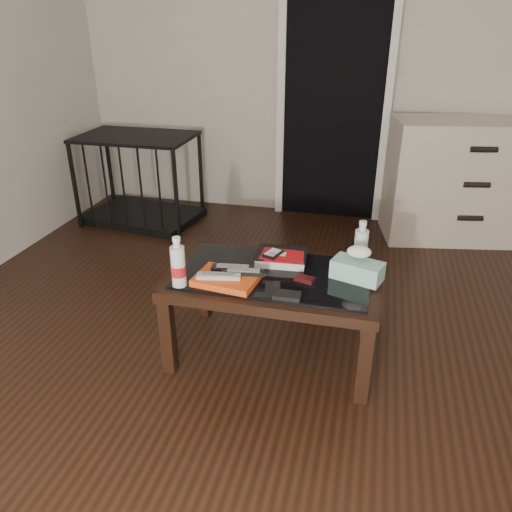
{
  "coord_description": "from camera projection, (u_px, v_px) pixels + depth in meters",
  "views": [
    {
      "loc": [
        -0.03,
        -1.66,
        1.58
      ],
      "look_at": [
        -0.53,
        0.39,
        0.55
      ],
      "focal_mm": 35.0,
      "sensor_mm": 36.0,
      "label": 1
    }
  ],
  "objects": [
    {
      "name": "magazines",
      "position": [
        227.0,
        279.0,
        2.3
      ],
      "size": [
        0.3,
        0.24,
        0.03
      ],
      "primitive_type": "cube",
      "rotation": [
        0.0,
        0.0,
        -0.13
      ],
      "color": "#CE4413",
      "rests_on": "coffee_table"
    },
    {
      "name": "ground",
      "position": [
        354.0,
        423.0,
        2.13
      ],
      "size": [
        5.0,
        5.0,
        0.0
      ],
      "primitive_type": "plane",
      "color": "black",
      "rests_on": "ground"
    },
    {
      "name": "doorway",
      "position": [
        334.0,
        92.0,
        3.93
      ],
      "size": [
        0.9,
        0.08,
        2.07
      ],
      "color": "black",
      "rests_on": "ground"
    },
    {
      "name": "remote_black_front",
      "position": [
        244.0,
        272.0,
        2.31
      ],
      "size": [
        0.2,
        0.08,
        0.02
      ],
      "primitive_type": "cube",
      "rotation": [
        0.0,
        0.0,
        0.14
      ],
      "color": "black",
      "rests_on": "magazines"
    },
    {
      "name": "coffee_table",
      "position": [
        274.0,
        285.0,
        2.41
      ],
      "size": [
        1.0,
        0.6,
        0.46
      ],
      "color": "black",
      "rests_on": "ground"
    },
    {
      "name": "water_bottle_left",
      "position": [
        178.0,
        262.0,
        2.23
      ],
      "size": [
        0.07,
        0.07,
        0.24
      ],
      "primitive_type": "cylinder",
      "rotation": [
        0.0,
        0.0,
        -0.08
      ],
      "color": "silver",
      "rests_on": "coffee_table"
    },
    {
      "name": "ipod",
      "position": [
        273.0,
        253.0,
        2.44
      ],
      "size": [
        0.1,
        0.12,
        0.02
      ],
      "primitive_type": "cube",
      "rotation": [
        0.0,
        0.0,
        -0.34
      ],
      "color": "black",
      "rests_on": "dvd_mailers"
    },
    {
      "name": "remote_black_back",
      "position": [
        233.0,
        268.0,
        2.34
      ],
      "size": [
        0.2,
        0.07,
        0.02
      ],
      "primitive_type": "cube",
      "rotation": [
        0.0,
        0.0,
        0.12
      ],
      "color": "black",
      "rests_on": "magazines"
    },
    {
      "name": "pet_crate",
      "position": [
        142.0,
        193.0,
        4.16
      ],
      "size": [
        0.98,
        0.73,
        0.71
      ],
      "rotation": [
        0.0,
        0.0,
        -0.15
      ],
      "color": "black",
      "rests_on": "ground"
    },
    {
      "name": "flip_phone",
      "position": [
        305.0,
        279.0,
        2.31
      ],
      "size": [
        0.1,
        0.07,
        0.02
      ],
      "primitive_type": "cube",
      "rotation": [
        0.0,
        0.0,
        -0.29
      ],
      "color": "black",
      "rests_on": "coffee_table"
    },
    {
      "name": "dresser",
      "position": [
        470.0,
        181.0,
        3.74
      ],
      "size": [
        1.27,
        0.71,
        0.9
      ],
      "rotation": [
        0.0,
        0.0,
        0.18
      ],
      "color": "beige",
      "rests_on": "ground"
    },
    {
      "name": "water_bottle_right",
      "position": [
        361.0,
        244.0,
        2.4
      ],
      "size": [
        0.08,
        0.08,
        0.24
      ],
      "primitive_type": "cylinder",
      "rotation": [
        0.0,
        0.0,
        -0.25
      ],
      "color": "silver",
      "rests_on": "coffee_table"
    },
    {
      "name": "tissue_box",
      "position": [
        357.0,
        270.0,
        2.31
      ],
      "size": [
        0.26,
        0.19,
        0.09
      ],
      "primitive_type": "cube",
      "rotation": [
        0.0,
        0.0,
        -0.32
      ],
      "color": "teal",
      "rests_on": "coffee_table"
    },
    {
      "name": "textbook",
      "position": [
        281.0,
        257.0,
        2.49
      ],
      "size": [
        0.26,
        0.22,
        0.05
      ],
      "primitive_type": "cube",
      "rotation": [
        0.0,
        0.0,
        0.07
      ],
      "color": "black",
      "rests_on": "coffee_table"
    },
    {
      "name": "dvd_mailers",
      "position": [
        281.0,
        255.0,
        2.45
      ],
      "size": [
        0.19,
        0.14,
        0.01
      ],
      "primitive_type": "cube",
      "rotation": [
        0.0,
        0.0,
        -0.01
      ],
      "color": "#B40C15",
      "rests_on": "textbook"
    },
    {
      "name": "remote_silver",
      "position": [
        219.0,
        276.0,
        2.27
      ],
      "size": [
        0.21,
        0.09,
        0.02
      ],
      "primitive_type": "cube",
      "rotation": [
        0.0,
        0.0,
        0.19
      ],
      "color": "#A9A9AE",
      "rests_on": "magazines"
    },
    {
      "name": "wallet",
      "position": [
        287.0,
        296.0,
        2.17
      ],
      "size": [
        0.12,
        0.07,
        0.02
      ],
      "primitive_type": "cube",
      "rotation": [
        0.0,
        0.0,
        0.01
      ],
      "color": "black",
      "rests_on": "coffee_table"
    }
  ]
}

